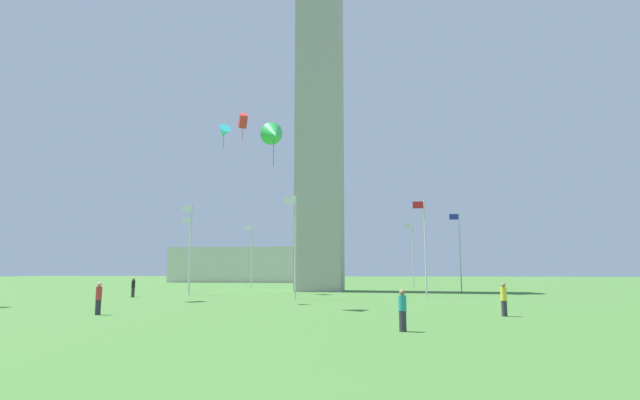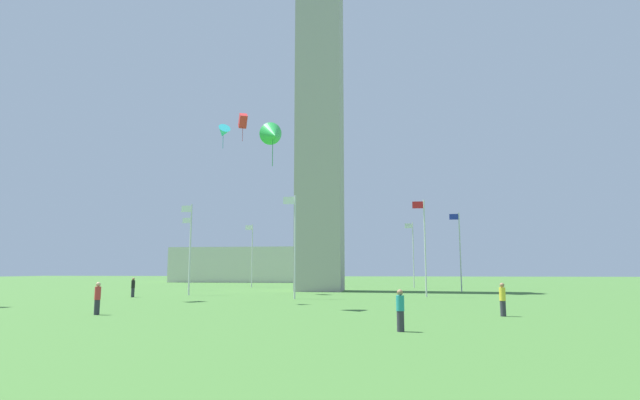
% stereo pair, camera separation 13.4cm
% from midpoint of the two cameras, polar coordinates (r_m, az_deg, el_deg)
% --- Properties ---
extents(ground_plane, '(260.00, 260.00, 0.00)m').
position_cam_midpoint_polar(ground_plane, '(58.44, 0.07, -10.29)').
color(ground_plane, '#3D6B2D').
extents(obelisk_monument, '(5.26, 5.26, 47.81)m').
position_cam_midpoint_polar(obelisk_monument, '(62.22, 0.06, 12.28)').
color(obelisk_monument, '#A8A399').
rests_on(obelisk_monument, ground).
extents(flagpole_n, '(1.12, 0.14, 8.79)m').
position_cam_midpoint_polar(flagpole_n, '(62.57, -14.56, -5.49)').
color(flagpole_n, silver).
rests_on(flagpole_n, ground).
extents(flagpole_ne, '(1.12, 0.14, 8.79)m').
position_cam_midpoint_polar(flagpole_ne, '(50.47, -14.49, -4.97)').
color(flagpole_ne, silver).
rests_on(flagpole_ne, ground).
extents(flagpole_e, '(1.12, 0.14, 8.79)m').
position_cam_midpoint_polar(flagpole_e, '(42.84, -2.85, -4.73)').
color(flagpole_e, silver).
rests_on(flagpole_e, ground).
extents(flagpole_se, '(1.12, 0.14, 8.79)m').
position_cam_midpoint_polar(flagpole_se, '(46.86, 11.85, -4.85)').
color(flagpole_se, silver).
rests_on(flagpole_se, ground).
extents(flagpole_s, '(1.12, 0.14, 8.79)m').
position_cam_midpoint_polar(flagpole_s, '(58.46, 15.63, -5.30)').
color(flagpole_s, silver).
rests_on(flagpole_s, ground).
extents(flagpole_sw, '(1.12, 0.14, 8.79)m').
position_cam_midpoint_polar(flagpole_sw, '(69.17, 10.55, -5.82)').
color(flagpole_sw, silver).
rests_on(flagpole_sw, ground).
extents(flagpole_w, '(1.12, 0.14, 8.79)m').
position_cam_midpoint_polar(flagpole_w, '(74.14, 1.67, -6.08)').
color(flagpole_w, silver).
rests_on(flagpole_w, ground).
extents(flagpole_nw, '(1.12, 0.14, 8.79)m').
position_cam_midpoint_polar(flagpole_nw, '(71.67, -7.71, -5.95)').
color(flagpole_nw, silver).
rests_on(flagpole_nw, ground).
extents(person_yellow_shirt, '(0.32, 0.32, 1.74)m').
position_cam_midpoint_polar(person_yellow_shirt, '(28.51, 20.16, -10.57)').
color(person_yellow_shirt, '#2D2D38').
rests_on(person_yellow_shirt, ground).
extents(person_black_shirt, '(0.32, 0.32, 1.72)m').
position_cam_midpoint_polar(person_black_shirt, '(48.15, -20.39, -9.29)').
color(person_black_shirt, '#2D2D38').
rests_on(person_black_shirt, ground).
extents(person_red_shirt, '(0.32, 0.32, 1.75)m').
position_cam_midpoint_polar(person_red_shirt, '(30.21, -23.84, -10.20)').
color(person_red_shirt, '#2D2D38').
rests_on(person_red_shirt, ground).
extents(person_teal_shirt, '(0.32, 0.32, 1.64)m').
position_cam_midpoint_polar(person_teal_shirt, '(20.58, 9.30, -12.29)').
color(person_teal_shirt, '#2D2D38').
rests_on(person_teal_shirt, ground).
extents(kite_cyan_delta, '(1.46, 1.54, 1.92)m').
position_cam_midpoint_polar(kite_cyan_delta, '(39.74, -10.83, 7.59)').
color(kite_cyan_delta, '#33C6D1').
extents(kite_red_box, '(1.38, 1.70, 3.05)m').
position_cam_midpoint_polar(kite_red_box, '(55.07, -8.69, 8.87)').
color(kite_red_box, red).
extents(kite_green_delta, '(2.14, 2.26, 3.03)m').
position_cam_midpoint_polar(kite_green_delta, '(33.07, -5.27, 7.40)').
color(kite_green_delta, green).
extents(distant_building, '(28.42, 11.00, 6.75)m').
position_cam_midpoint_polar(distant_building, '(102.10, -8.26, -7.31)').
color(distant_building, beige).
rests_on(distant_building, ground).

